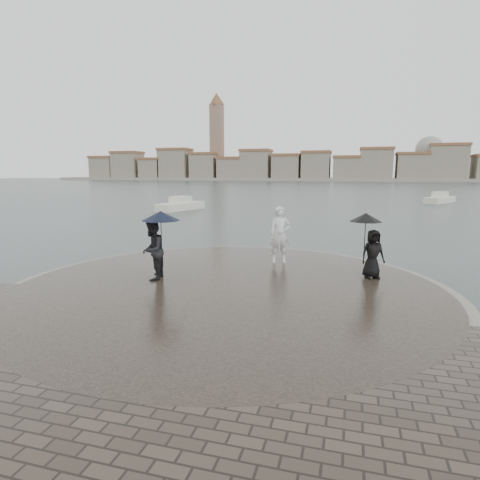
% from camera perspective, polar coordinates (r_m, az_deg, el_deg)
% --- Properties ---
extents(ground, '(400.00, 400.00, 0.00)m').
position_cam_1_polar(ground, '(8.43, -9.26, -15.12)').
color(ground, '#2B3835').
rests_on(ground, ground).
extents(kerb_ring, '(12.50, 12.50, 0.32)m').
position_cam_1_polar(kerb_ring, '(11.43, -1.79, -7.44)').
color(kerb_ring, gray).
rests_on(kerb_ring, ground).
extents(quay_tip, '(11.90, 11.90, 0.36)m').
position_cam_1_polar(quay_tip, '(11.42, -1.79, -7.34)').
color(quay_tip, '#2D261E').
rests_on(quay_tip, ground).
extents(statue, '(0.82, 0.64, 1.98)m').
position_cam_1_polar(statue, '(14.11, 5.71, 0.74)').
color(statue, silver).
rests_on(statue, quay_tip).
extents(visitor_left, '(1.24, 1.16, 2.04)m').
position_cam_1_polar(visitor_left, '(12.02, -12.04, -0.17)').
color(visitor_left, black).
rests_on(visitor_left, quay_tip).
extents(visitor_right, '(1.16, 0.97, 1.95)m').
position_cam_1_polar(visitor_right, '(12.61, 18.06, -0.24)').
color(visitor_right, black).
rests_on(visitor_right, quay_tip).
extents(far_skyline, '(260.00, 20.00, 37.00)m').
position_cam_1_polar(far_skyline, '(167.91, 12.75, 10.09)').
color(far_skyline, gray).
rests_on(far_skyline, ground).
extents(boats, '(34.79, 22.19, 1.50)m').
position_cam_1_polar(boats, '(44.30, 19.96, 4.98)').
color(boats, silver).
rests_on(boats, ground).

